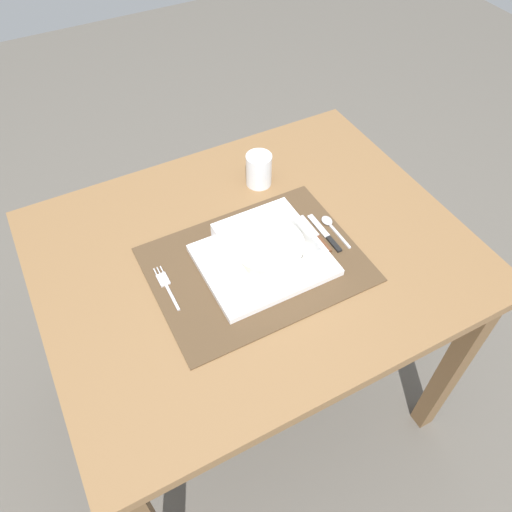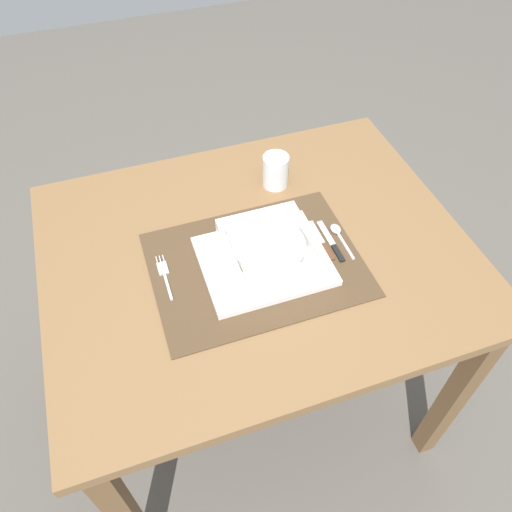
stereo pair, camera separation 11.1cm
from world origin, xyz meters
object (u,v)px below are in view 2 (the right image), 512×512
object	(u,v)px
dining_table	(257,276)
butter_knife	(332,243)
fork	(164,274)
spoon	(338,232)
porridge_bowl	(269,249)
drinking_glass	(275,172)
bread_knife	(322,243)

from	to	relation	value
dining_table	butter_knife	distance (m)	0.21
fork	spoon	distance (m)	0.42
porridge_bowl	spoon	bearing A→B (deg)	6.82
spoon	fork	bearing A→B (deg)	175.63
drinking_glass	porridge_bowl	bearing A→B (deg)	-113.56
porridge_bowl	spoon	world-z (taller)	porridge_bowl
butter_knife	spoon	bearing A→B (deg)	45.68
butter_knife	porridge_bowl	bearing A→B (deg)	178.74
fork	spoon	bearing A→B (deg)	-3.35
porridge_bowl	butter_knife	size ratio (longest dim) A/B	1.43
spoon	drinking_glass	world-z (taller)	drinking_glass
porridge_bowl	drinking_glass	xyz separation A→B (m)	(0.11, 0.24, -0.00)
dining_table	fork	distance (m)	0.24
porridge_bowl	butter_knife	xyz separation A→B (m)	(0.16, -0.00, -0.03)
bread_knife	drinking_glass	distance (m)	0.24
dining_table	fork	size ratio (longest dim) A/B	7.54
porridge_bowl	fork	size ratio (longest dim) A/B	1.47
dining_table	bread_knife	distance (m)	0.19
dining_table	porridge_bowl	size ratio (longest dim) A/B	5.14
porridge_bowl	fork	distance (m)	0.24
dining_table	fork	bearing A→B (deg)	-178.42
dining_table	butter_knife	size ratio (longest dim) A/B	7.35
dining_table	bread_knife	world-z (taller)	bread_knife
fork	butter_knife	distance (m)	0.39
spoon	drinking_glass	bearing A→B (deg)	106.66
porridge_bowl	fork	bearing A→B (deg)	171.59
dining_table	bread_knife	xyz separation A→B (m)	(0.15, -0.04, 0.11)
butter_knife	drinking_glass	bearing A→B (deg)	102.07
fork	butter_knife	bearing A→B (deg)	-7.32
dining_table	fork	xyz separation A→B (m)	(-0.22, -0.01, 0.10)
fork	drinking_glass	bearing A→B (deg)	29.79
porridge_bowl	fork	xyz separation A→B (m)	(-0.23, 0.03, -0.03)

